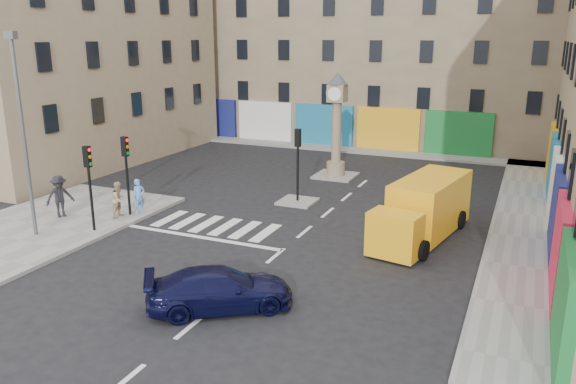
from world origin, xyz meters
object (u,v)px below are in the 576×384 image
Objects in this scene: traffic_light_left_near at (89,175)px; traffic_light_left_far at (126,163)px; pedestrian_blue at (139,196)px; pedestrian_tan at (119,199)px; navy_sedan at (220,289)px; lamp_post at (22,125)px; pedestrian_dark at (60,196)px; yellow_van at (424,209)px; traffic_light_island at (298,153)px; clock_pillar at (337,118)px.

traffic_light_left_near is 2.40m from traffic_light_left_far.
pedestrian_tan is at bearing 171.45° from pedestrian_blue.
navy_sedan is 2.74× the size of pedestrian_blue.
lamp_post is (-1.90, -1.40, 2.17)m from traffic_light_left_near.
traffic_light_left_far is 1.89× the size of pedestrian_dark.
traffic_light_left_far reaches higher than navy_sedan.
yellow_van reaches higher than pedestrian_tan.
yellow_van is 3.55× the size of pedestrian_dark.
traffic_light_left_far is 13.51m from yellow_van.
traffic_light_island is at bearing -47.77° from pedestrian_tan.
traffic_light_island reaches higher than pedestrian_blue.
traffic_light_left_far is 0.61× the size of clock_pillar.
pedestrian_dark is at bearing 109.60° from lamp_post.
traffic_light_island is (6.30, 7.80, -0.03)m from traffic_light_left_near.
yellow_van is 4.16× the size of pedestrian_tan.
traffic_light_left_near is 14.22m from yellow_van.
pedestrian_dark is at bearing 145.30° from pedestrian_blue.
traffic_light_left_far is at bearing 90.00° from traffic_light_left_near.
navy_sedan is at bearing -36.29° from traffic_light_left_far.
traffic_light_island is at bearing 170.77° from yellow_van.
clock_pillar is at bearing 61.65° from lamp_post.
traffic_light_left_near is at bearing -79.72° from pedestrian_dark.
traffic_light_left_far is 1.70m from pedestrian_tan.
pedestrian_tan is (-13.30, -3.37, -0.23)m from yellow_van.
pedestrian_dark is at bearing -142.41° from traffic_light_island.
pedestrian_blue is at bearing 49.90° from traffic_light_left_far.
lamp_post reaches higher than pedestrian_dark.
clock_pillar reaches higher than pedestrian_blue.
lamp_post is at bearing -143.62° from traffic_light_left_near.
pedestrian_blue is at bearing 15.62° from navy_sedan.
pedestrian_tan is at bearing -138.03° from traffic_light_island.
traffic_light_left_near is at bearing 30.07° from navy_sedan.
clock_pillar is 3.11× the size of pedestrian_dark.
traffic_light_island reaches higher than yellow_van.
traffic_light_left_far is at bearing 63.43° from lamp_post.
traffic_light_left_near reaches higher than traffic_light_island.
clock_pillar is at bearing -28.39° from navy_sedan.
lamp_post is at bearing -132.38° from pedestrian_dark.
lamp_post is 5.01× the size of pedestrian_blue.
pedestrian_tan is 2.75m from pedestrian_dark.
clock_pillar reaches higher than traffic_light_left_far.
pedestrian_blue is 0.93m from pedestrian_tan.
traffic_light_island is 8.00m from pedestrian_blue.
lamp_post is 4.23× the size of pedestrian_dark.
traffic_light_left_far is at bearing -23.25° from pedestrian_tan.
traffic_light_left_far is at bearing -118.94° from clock_pillar.
clock_pillar is 1.34× the size of navy_sedan.
clock_pillar is at bearing 139.53° from yellow_van.
traffic_light_left_near reaches higher than pedestrian_dark.
traffic_light_left_far reaches higher than pedestrian_dark.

